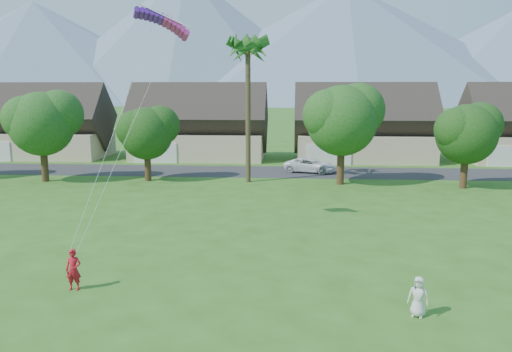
# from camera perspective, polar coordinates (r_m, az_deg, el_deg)

# --- Properties ---
(ground) EXTENTS (500.00, 500.00, 0.00)m
(ground) POSITION_cam_1_polar(r_m,az_deg,el_deg) (16.84, -2.54, -18.96)
(ground) COLOR #2D6019
(ground) RESTS_ON ground
(street) EXTENTS (90.00, 7.00, 0.01)m
(street) POSITION_cam_1_polar(r_m,az_deg,el_deg) (49.34, 1.97, 0.49)
(street) COLOR #2D2D30
(street) RESTS_ON ground
(kite_flyer) EXTENTS (0.65, 0.44, 1.72)m
(kite_flyer) POSITION_cam_1_polar(r_m,az_deg,el_deg) (21.97, -20.13, -10.03)
(kite_flyer) COLOR red
(kite_flyer) RESTS_ON ground
(watcher) EXTENTS (0.85, 0.70, 1.50)m
(watcher) POSITION_cam_1_polar(r_m,az_deg,el_deg) (19.38, 18.05, -12.98)
(watcher) COLOR silver
(watcher) RESTS_ON ground
(parked_car) EXTENTS (5.50, 3.71, 1.40)m
(parked_car) POSITION_cam_1_polar(r_m,az_deg,el_deg) (49.24, 6.23, 1.23)
(parked_car) COLOR white
(parked_car) RESTS_ON ground
(mountain_ridge) EXTENTS (540.00, 240.00, 70.00)m
(mountain_ridge) POSITION_cam_1_polar(r_m,az_deg,el_deg) (275.57, 6.03, 14.30)
(mountain_ridge) COLOR slate
(mountain_ridge) RESTS_ON ground
(houses_row) EXTENTS (72.75, 8.19, 8.86)m
(houses_row) POSITION_cam_1_polar(r_m,az_deg,el_deg) (57.84, 2.81, 5.31)
(houses_row) COLOR beige
(houses_row) RESTS_ON ground
(tree_row) EXTENTS (62.27, 6.67, 8.45)m
(tree_row) POSITION_cam_1_polar(r_m,az_deg,el_deg) (42.78, 0.17, 5.62)
(tree_row) COLOR #47301C
(tree_row) RESTS_ON ground
(fan_palm) EXTENTS (3.00, 3.00, 13.80)m
(fan_palm) POSITION_cam_1_polar(r_m,az_deg,el_deg) (43.45, -0.94, 14.81)
(fan_palm) COLOR #4C3D26
(fan_palm) RESTS_ON ground
(parafoil_kite) EXTENTS (3.22, 1.36, 0.50)m
(parafoil_kite) POSITION_cam_1_polar(r_m,az_deg,el_deg) (28.36, -10.57, 17.11)
(parafoil_kite) COLOR #5C17B2
(parafoil_kite) RESTS_ON ground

